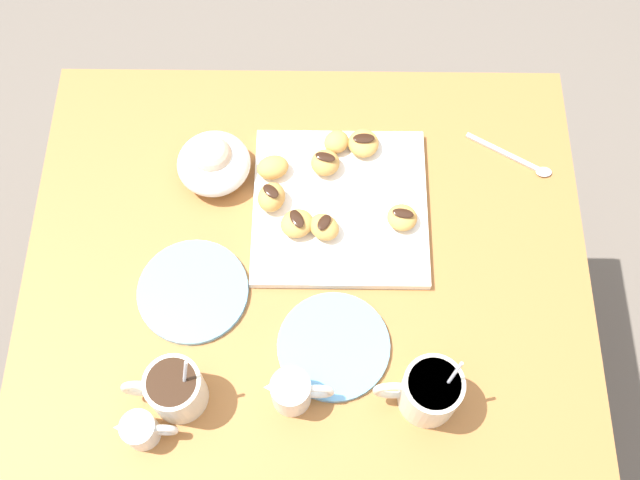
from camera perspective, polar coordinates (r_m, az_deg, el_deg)
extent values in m
plane|color=#665B51|center=(1.96, -0.67, -10.04)|extent=(8.00, 8.00, 0.00)
cube|color=#A36633|center=(1.29, -1.00, -1.89)|extent=(0.93, 0.78, 0.04)
cube|color=#A36633|center=(1.80, 12.48, 3.11)|extent=(0.07, 0.07, 0.69)
cube|color=#A36633|center=(1.81, -13.62, 3.34)|extent=(0.07, 0.07, 0.69)
cube|color=white|center=(1.31, 1.49, 2.50)|extent=(0.29, 0.29, 0.02)
cylinder|color=silver|center=(1.16, 8.20, -11.11)|extent=(0.09, 0.09, 0.10)
torus|color=silver|center=(1.15, 5.50, -11.08)|extent=(0.06, 0.01, 0.06)
cylinder|color=#331E11|center=(1.12, 8.49, -10.58)|extent=(0.08, 0.08, 0.01)
cylinder|color=silver|center=(1.13, 9.36, -10.62)|extent=(0.03, 0.04, 0.13)
cylinder|color=silver|center=(1.18, -10.62, -10.88)|extent=(0.08, 0.08, 0.09)
torus|color=silver|center=(1.18, -13.20, -10.70)|extent=(0.06, 0.01, 0.06)
cylinder|color=#331E11|center=(1.14, -10.96, -10.40)|extent=(0.07, 0.07, 0.01)
cylinder|color=silver|center=(1.14, -10.07, -10.49)|extent=(0.03, 0.04, 0.12)
cylinder|color=white|center=(1.16, -2.17, -11.22)|extent=(0.06, 0.06, 0.07)
cone|color=white|center=(1.14, -3.67, -10.88)|extent=(0.02, 0.02, 0.02)
torus|color=white|center=(1.16, -0.16, -11.20)|extent=(0.05, 0.01, 0.05)
cylinder|color=white|center=(1.14, -2.22, -10.86)|extent=(0.05, 0.05, 0.01)
ellipsoid|color=white|center=(1.33, -7.90, 5.65)|extent=(0.13, 0.13, 0.07)
sphere|color=beige|center=(1.31, -8.03, 6.19)|extent=(0.07, 0.07, 0.07)
ellipsoid|color=green|center=(1.29, -8.76, 6.66)|extent=(0.03, 0.03, 0.01)
cylinder|color=white|center=(1.19, -13.20, -13.60)|extent=(0.05, 0.05, 0.05)
cone|color=white|center=(1.18, -14.58, -13.35)|extent=(0.02, 0.02, 0.02)
torus|color=white|center=(1.18, -11.48, -13.68)|extent=(0.04, 0.01, 0.04)
cylinder|color=black|center=(1.17, -13.42, -13.38)|extent=(0.04, 0.04, 0.01)
cylinder|color=#66A8DB|center=(1.22, 1.02, -7.89)|extent=(0.18, 0.18, 0.01)
cylinder|color=#66A8DB|center=(1.26, -9.42, -3.78)|extent=(0.18, 0.18, 0.01)
cube|color=silver|center=(1.40, 13.57, 6.30)|extent=(0.13, 0.08, 0.00)
ellipsoid|color=silver|center=(1.40, 16.30, 4.88)|extent=(0.03, 0.02, 0.01)
ellipsoid|color=#D19347|center=(1.28, 6.12, 1.67)|extent=(0.07, 0.06, 0.03)
ellipsoid|color=black|center=(1.26, 6.19, 1.99)|extent=(0.04, 0.02, 0.00)
ellipsoid|color=#D19347|center=(1.29, -3.62, 3.20)|extent=(0.06, 0.06, 0.04)
ellipsoid|color=black|center=(1.27, -3.68, 3.65)|extent=(0.04, 0.04, 0.00)
ellipsoid|color=#D19347|center=(1.32, 0.39, 5.76)|extent=(0.05, 0.05, 0.04)
ellipsoid|color=black|center=(1.30, 0.39, 6.20)|extent=(0.04, 0.03, 0.00)
ellipsoid|color=#D19347|center=(1.32, -3.53, 5.41)|extent=(0.06, 0.06, 0.03)
ellipsoid|color=#D19347|center=(1.34, 1.23, 7.31)|extent=(0.06, 0.06, 0.03)
ellipsoid|color=#D19347|center=(1.26, -1.71, 1.24)|extent=(0.07, 0.07, 0.03)
ellipsoid|color=black|center=(1.25, -1.73, 1.60)|extent=(0.03, 0.04, 0.00)
ellipsoid|color=#D19347|center=(1.26, 0.31, 0.97)|extent=(0.07, 0.07, 0.03)
ellipsoid|color=black|center=(1.25, 0.31, 1.34)|extent=(0.03, 0.04, 0.00)
ellipsoid|color=#D19347|center=(1.34, 3.24, 7.19)|extent=(0.06, 0.07, 0.03)
ellipsoid|color=black|center=(1.33, 3.28, 7.56)|extent=(0.04, 0.02, 0.00)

